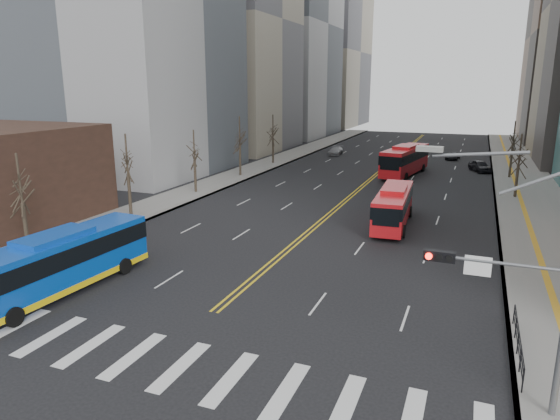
# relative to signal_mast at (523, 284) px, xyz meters

# --- Properties ---
(ground) EXTENTS (220.00, 220.00, 0.00)m
(ground) POSITION_rel_signal_mast_xyz_m (-13.77, -2.00, -4.86)
(ground) COLOR black
(sidewalk_right) EXTENTS (7.00, 130.00, 0.15)m
(sidewalk_right) POSITION_rel_signal_mast_xyz_m (3.73, 43.00, -4.78)
(sidewalk_right) COLOR gray
(sidewalk_right) RESTS_ON ground
(sidewalk_left) EXTENTS (5.00, 130.00, 0.15)m
(sidewalk_left) POSITION_rel_signal_mast_xyz_m (-30.27, 43.00, -4.78)
(sidewalk_left) COLOR gray
(sidewalk_left) RESTS_ON ground
(crosswalk) EXTENTS (26.70, 4.00, 0.01)m
(crosswalk) POSITION_rel_signal_mast_xyz_m (-13.77, -2.00, -4.85)
(crosswalk) COLOR silver
(crosswalk) RESTS_ON ground
(centerline) EXTENTS (0.55, 100.00, 0.01)m
(centerline) POSITION_rel_signal_mast_xyz_m (-13.77, 53.00, -4.85)
(centerline) COLOR gold
(centerline) RESTS_ON ground
(office_towers) EXTENTS (83.00, 134.00, 58.00)m
(office_towers) POSITION_rel_signal_mast_xyz_m (-13.64, 66.51, 19.07)
(office_towers) COLOR gray
(office_towers) RESTS_ON ground
(signal_mast) EXTENTS (5.37, 0.37, 9.39)m
(signal_mast) POSITION_rel_signal_mast_xyz_m (0.00, 0.00, 0.00)
(signal_mast) COLOR slate
(signal_mast) RESTS_ON ground
(pedestrian_railing) EXTENTS (0.06, 6.06, 1.02)m
(pedestrian_railing) POSITION_rel_signal_mast_xyz_m (0.53, 4.00, -4.03)
(pedestrian_railing) COLOR black
(pedestrian_railing) RESTS_ON sidewalk_right
(street_trees) EXTENTS (35.20, 47.20, 7.60)m
(street_trees) POSITION_rel_signal_mast_xyz_m (-20.94, 32.55, 0.02)
(street_trees) COLOR #2C221B
(street_trees) RESTS_ON ground
(blue_bus) EXTENTS (3.33, 12.17, 3.50)m
(blue_bus) POSITION_rel_signal_mast_xyz_m (-23.03, 2.00, -3.02)
(blue_bus) COLOR #0B43B1
(blue_bus) RESTS_ON ground
(red_bus_near) EXTENTS (2.98, 10.27, 3.25)m
(red_bus_near) POSITION_rel_signal_mast_xyz_m (-7.86, 22.93, -3.04)
(red_bus_near) COLOR red
(red_bus_near) RESTS_ON ground
(red_bus_far) EXTENTS (4.72, 12.50, 3.85)m
(red_bus_far) POSITION_rel_signal_mast_xyz_m (-10.36, 47.62, -2.72)
(red_bus_far) COLOR red
(red_bus_far) RESTS_ON ground
(car_white) EXTENTS (1.30, 3.72, 1.22)m
(car_white) POSITION_rel_signal_mast_xyz_m (-25.59, 7.93, -4.24)
(car_white) COLOR white
(car_white) RESTS_ON ground
(car_dark_mid) EXTENTS (3.41, 4.85, 1.53)m
(car_dark_mid) POSITION_rel_signal_mast_xyz_m (-1.27, 53.91, -4.09)
(car_dark_mid) COLOR black
(car_dark_mid) RESTS_ON ground
(car_silver) EXTENTS (2.14, 4.75, 1.35)m
(car_silver) POSITION_rel_signal_mast_xyz_m (-23.72, 62.80, -4.18)
(car_silver) COLOR #929297
(car_silver) RESTS_ON ground
(car_dark_far) EXTENTS (2.19, 4.13, 1.11)m
(car_dark_far) POSITION_rel_signal_mast_xyz_m (-5.29, 64.32, -4.30)
(car_dark_far) COLOR black
(car_dark_far) RESTS_ON ground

